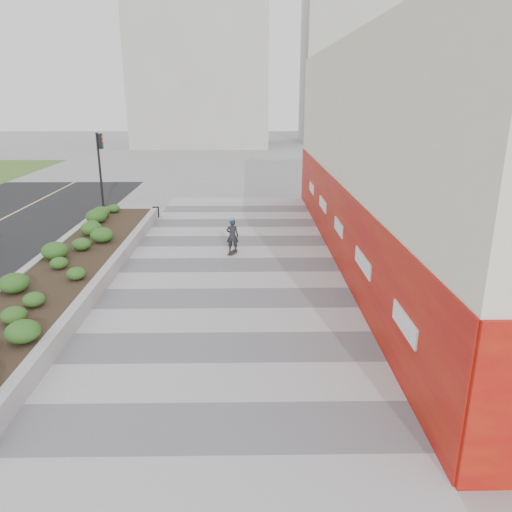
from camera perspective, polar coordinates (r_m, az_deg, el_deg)
The scene contains 9 objects.
ground at distance 11.31m, azimuth -4.22°, elevation -14.69°, with size 160.00×160.00×0.00m, color gray.
walkway at distance 13.92m, azimuth -3.55°, elevation -8.00°, with size 8.00×36.00×0.01m, color #A8A8AD.
building at distance 19.65m, azimuth 18.21°, elevation 10.92°, with size 6.04×24.08×8.00m.
planter at distance 18.51m, azimuth -20.29°, elevation -1.04°, with size 3.00×18.00×0.90m.
traffic_signal_near at distance 28.33m, azimuth -17.35°, elevation 10.42°, with size 0.33×0.28×4.20m.
distant_bldg_north_l at distance 64.87m, azimuth -6.35°, elevation 21.33°, with size 16.00×12.00×20.00m, color #ADAAA3.
distant_bldg_north_r at distance 71.21m, azimuth 11.60°, elevation 22.40°, with size 14.00×10.00×24.00m, color #ADAAA3.
manhole_cover at distance 13.91m, azimuth -1.47°, elevation -8.00°, with size 0.44×0.44×0.01m, color #595654.
skateboarder at distance 19.83m, azimuth -2.71°, elevation 2.36°, with size 0.53×0.74×1.50m.
Camera 1 is at (0.65, -9.50, 6.10)m, focal length 35.00 mm.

